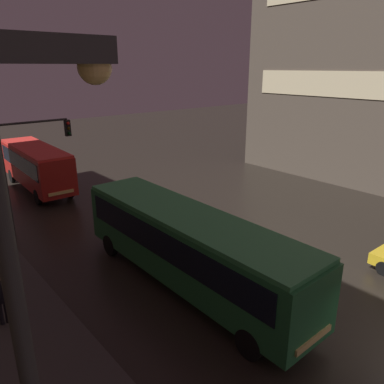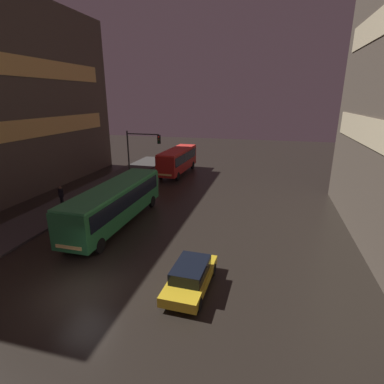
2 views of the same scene
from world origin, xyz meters
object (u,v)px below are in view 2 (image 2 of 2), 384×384
at_px(bus_far, 178,159).
at_px(car_taxi, 191,276).
at_px(traffic_light_main, 140,149).
at_px(bus_near, 115,201).
at_px(pedestrian_mid, 61,194).

height_order(bus_far, car_taxi, bus_far).
bearing_deg(car_taxi, bus_far, -69.53).
height_order(car_taxi, traffic_light_main, traffic_light_main).
height_order(bus_near, pedestrian_mid, bus_near).
bearing_deg(bus_far, pedestrian_mid, 68.59).
height_order(bus_far, pedestrian_mid, bus_far).
distance_m(bus_far, car_taxi, 24.44).
height_order(bus_near, traffic_light_main, traffic_light_main).
relative_size(pedestrian_mid, traffic_light_main, 0.30).
xyz_separation_m(bus_far, traffic_light_main, (-2.28, -6.38, 2.19)).
height_order(car_taxi, pedestrian_mid, pedestrian_mid).
distance_m(car_taxi, traffic_light_main, 19.85).
xyz_separation_m(bus_near, car_taxi, (7.66, -6.46, -1.21)).
relative_size(bus_far, pedestrian_mid, 5.02).
relative_size(bus_near, bus_far, 1.25).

